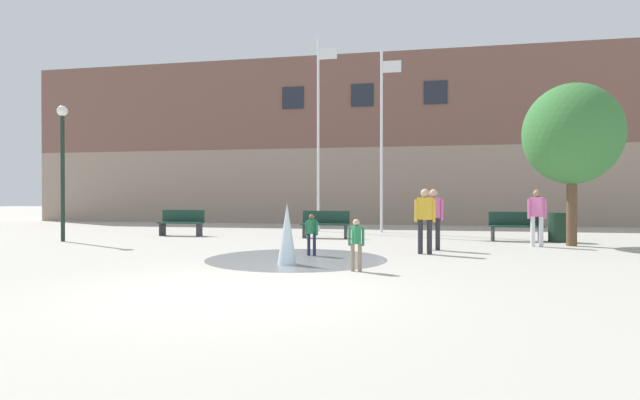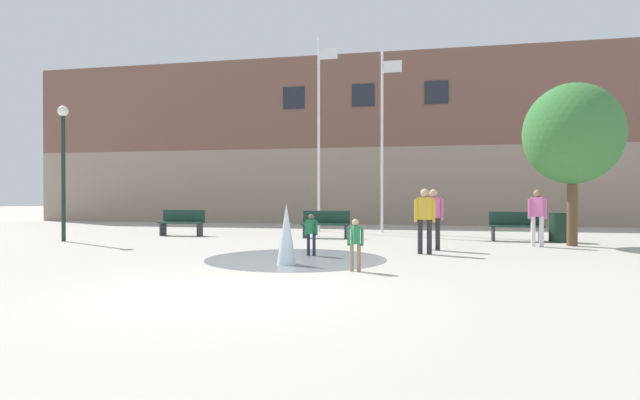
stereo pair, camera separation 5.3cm
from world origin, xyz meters
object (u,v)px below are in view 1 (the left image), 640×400
flagpole_left (319,129)px  trash_can (558,227)px  adult_near_bench (433,214)px  flagpole_right (382,136)px  child_with_pink_shirt (356,241)px  teen_by_trashcan (537,213)px  park_bench_near_trashcan (516,226)px  lamp_post_left_lane (63,154)px  adult_in_red (425,216)px  street_tree_near_building (572,134)px  child_running (312,231)px  park_bench_under_left_flagpole (182,222)px  park_bench_center (325,224)px

flagpole_left → trash_can: 9.33m
adult_near_bench → flagpole_right: size_ratio=0.23×
child_with_pink_shirt → trash_can: size_ratio=1.10×
teen_by_trashcan → flagpole_right: 7.08m
flagpole_right → park_bench_near_trashcan: bearing=-33.9°
child_with_pink_shirt → lamp_post_left_lane: size_ratio=0.23×
teen_by_trashcan → adult_in_red: 3.91m
lamp_post_left_lane → trash_can: (15.02, 2.73, -2.27)m
teen_by_trashcan → street_tree_near_building: (1.01, 0.41, 2.22)m
child_running → street_tree_near_building: street_tree_near_building is taller
adult_in_red → flagpole_left: size_ratio=0.21×
park_bench_under_left_flagpole → adult_near_bench: bearing=-19.3°
teen_by_trashcan → flagpole_right: (-4.60, 4.59, 2.81)m
child_running → flagpole_left: bearing=36.0°
teen_by_trashcan → child_running: bearing=-115.8°
park_bench_under_left_flagpole → flagpole_right: 8.17m
flagpole_left → adult_near_bench: bearing=-54.9°
teen_by_trashcan → park_bench_center: bearing=-159.5°
lamp_post_left_lane → flagpole_left: bearing=39.5°
child_with_pink_shirt → teen_by_trashcan: teen_by_trashcan is taller
flagpole_right → park_bench_under_left_flagpole: bearing=-156.2°
child_with_pink_shirt → park_bench_near_trashcan: bearing=-54.8°
child_running → street_tree_near_building: size_ratio=0.22×
child_with_pink_shirt → trash_can: (5.36, 7.03, -0.13)m
child_with_pink_shirt → flagpole_right: flagpole_right is taller
park_bench_near_trashcan → flagpole_right: size_ratio=0.23×
park_bench_near_trashcan → teen_by_trashcan: teen_by_trashcan is taller
child_with_pink_shirt → adult_near_bench: size_ratio=0.62×
adult_near_bench → teen_by_trashcan: size_ratio=1.00×
lamp_post_left_lane → flagpole_right: bearing=31.3°
adult_in_red → street_tree_near_building: (4.10, 2.80, 2.22)m
flagpole_left → lamp_post_left_lane: 9.12m
teen_by_trashcan → trash_can: 1.90m
child_running → flagpole_right: size_ratio=0.14×
child_running → park_bench_under_left_flagpole: bearing=76.1°
flagpole_left → trash_can: size_ratio=8.49×
park_bench_near_trashcan → child_with_pink_shirt: bearing=-120.3°
child_with_pink_shirt → adult_near_bench: (1.54, 4.01, 0.35)m
lamp_post_left_lane → street_tree_near_building: size_ratio=0.92×
flagpole_left → trash_can: (8.06, -3.01, -3.62)m
flagpole_right → adult_near_bench: bearing=-73.9°
park_bench_near_trashcan → street_tree_near_building: 3.21m
flagpole_right → street_tree_near_building: size_ratio=1.53×
adult_in_red → adult_near_bench: bearing=104.3°
park_bench_under_left_flagpole → teen_by_trashcan: 11.57m
lamp_post_left_lane → park_bench_under_left_flagpole: bearing=46.3°
adult_near_bench → child_running: adult_near_bench is taller
teen_by_trashcan → adult_in_red: size_ratio=1.00×
child_running → flagpole_right: flagpole_right is taller
adult_in_red → street_tree_near_building: street_tree_near_building is taller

